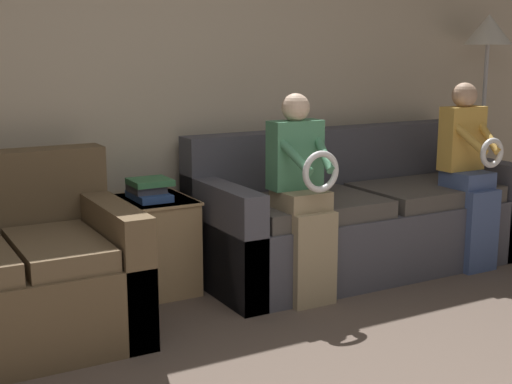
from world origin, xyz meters
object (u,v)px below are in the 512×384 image
object	(u,v)px
child_right_seated	(470,168)
side_shelf	(150,244)
couch_main	(355,219)
child_left_seated	(303,190)
book_stack	(149,189)
floor_lamp	(488,45)

from	to	relation	value
child_right_seated	side_shelf	distance (m)	2.19
couch_main	child_right_seated	distance (m)	0.84
side_shelf	child_left_seated	bearing A→B (deg)	-38.12
child_left_seated	book_stack	world-z (taller)	child_left_seated
book_stack	floor_lamp	xyz separation A→B (m)	(2.79, -0.00, 0.86)
child_left_seated	child_right_seated	xyz separation A→B (m)	(1.34, 0.00, 0.02)
couch_main	book_stack	bearing A→B (deg)	171.73
child_right_seated	book_stack	xyz separation A→B (m)	(-2.08, 0.57, -0.04)
book_stack	floor_lamp	bearing A→B (deg)	-0.05
child_left_seated	child_right_seated	distance (m)	1.34
child_left_seated	floor_lamp	world-z (taller)	floor_lamp
child_left_seated	side_shelf	xyz separation A→B (m)	(-0.74, 0.58, -0.37)
child_left_seated	side_shelf	size ratio (longest dim) A/B	2.10
child_right_seated	couch_main	bearing A→B (deg)	151.44
couch_main	floor_lamp	size ratio (longest dim) A/B	1.29
side_shelf	book_stack	distance (m)	0.35
couch_main	child_left_seated	distance (m)	0.84
couch_main	child_left_seated	bearing A→B (deg)	-151.13
child_right_seated	book_stack	bearing A→B (deg)	164.68
couch_main	side_shelf	world-z (taller)	couch_main
child_right_seated	side_shelf	world-z (taller)	child_right_seated
couch_main	side_shelf	bearing A→B (deg)	171.57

